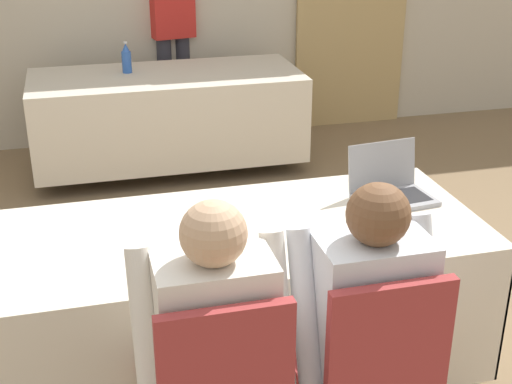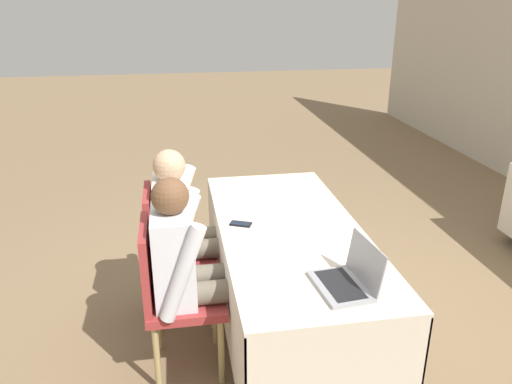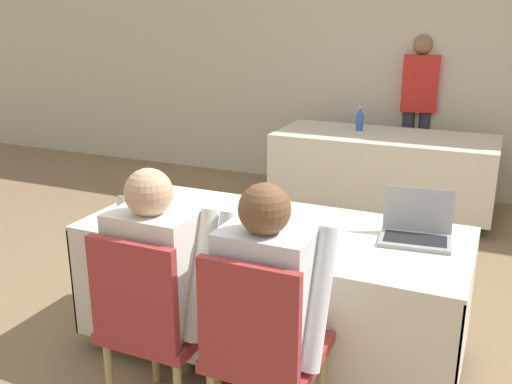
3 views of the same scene
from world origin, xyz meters
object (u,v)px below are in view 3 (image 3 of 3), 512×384
Objects in this scene: water_bottle at (360,120)px; chair_near_left at (153,320)px; person_checkered_shirt at (164,277)px; person_white_shirt at (272,299)px; cell_phone at (231,243)px; person_red_shirt at (418,105)px; laptop at (416,231)px; chair_near_right at (261,347)px.

water_bottle reaches higher than chair_near_left.
person_white_shirt is at bearing -180.00° from person_checkered_shirt.
person_red_shirt is at bearing 109.66° from cell_phone.
person_white_shirt is (-0.44, -0.75, -0.10)m from laptop.
chair_near_left is 0.78× the size of person_checkered_shirt.
cell_phone is 0.49m from person_white_shirt.
chair_near_left is at bearing 0.00° from chair_near_right.
cell_phone is 0.52m from chair_near_left.
person_red_shirt is (-0.05, 4.04, 0.39)m from chair_near_right.
laptop is at bearing -141.74° from person_checkered_shirt.
person_white_shirt is at bearing -126.62° from laptop.
water_bottle is 0.24× the size of chair_near_left.
chair_near_right is at bearing -27.29° from cell_phone.
person_red_shirt is at bearing -89.31° from chair_near_right.
water_bottle is 0.76m from person_red_shirt.
person_checkered_shirt is at bearing -90.56° from water_bottle.
person_checkered_shirt is at bearing -11.58° from chair_near_right.
chair_near_right is 0.78× the size of person_white_shirt.
person_white_shirt is at bearing -90.00° from chair_near_right.
chair_near_right is (0.48, -3.42, -0.31)m from water_bottle.
person_red_shirt is at bearing -89.29° from person_white_shirt.
water_bottle is 3.32m from person_checkered_shirt.
laptop is 0.38× the size of chair_near_left.
chair_near_left is at bearing -107.70° from person_red_shirt.
chair_near_left is at bearing 11.58° from person_white_shirt.
cell_phone is 0.12× the size of person_checkered_shirt.
laptop is 0.38× the size of chair_near_right.
person_red_shirt is at bearing 55.42° from water_bottle.
cell_phone is 0.65× the size of water_bottle.
laptop is at bearing -70.24° from water_bottle.
cell_phone is at bearing -109.96° from chair_near_left.
water_bottle is (-0.13, 2.98, 0.10)m from cell_phone.
laptop reaches higher than chair_near_left.
water_bottle is at bearing 103.65° from laptop.
laptop is at bearing -92.41° from person_red_shirt.
laptop reaches higher than water_bottle.
water_bottle is at bearing -90.54° from chair_near_left.
cell_phone is 2.98m from water_bottle.
chair_near_right is (-0.44, -0.86, -0.26)m from laptop.
water_bottle is 3.47m from chair_near_right.
laptop is 2.73m from water_bottle.
person_white_shirt is at bearing -100.48° from person_red_shirt.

